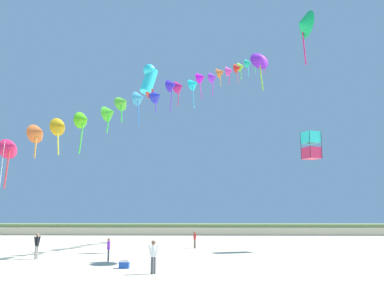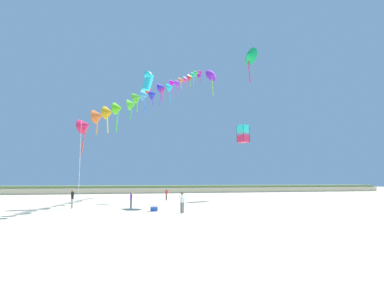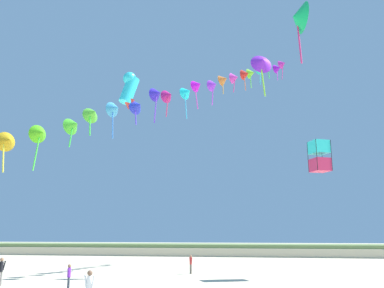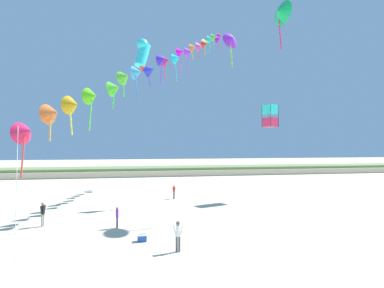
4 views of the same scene
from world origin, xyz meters
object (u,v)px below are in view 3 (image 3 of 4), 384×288
Objects in this scene: person_mid_center at (89,287)px; person_far_left at (1,269)px; large_kite_low_lead at (320,156)px; large_kite_outer_drift at (262,62)px; person_near_right at (69,275)px; person_near_left at (191,263)px; large_kite_mid_trail at (129,89)px; large_kite_high_solo at (298,18)px.

person_mid_center is 0.97× the size of person_far_left.
large_kite_low_lead is 0.59× the size of large_kite_outer_drift.
large_kite_outer_drift is (11.88, 10.34, 17.06)m from person_near_right.
large_kite_low_lead is at bearing 19.98° from person_far_left.
large_kite_low_lead is (12.38, 14.69, 8.22)m from person_mid_center.
large_kite_low_lead reaches higher than person_near_right.
person_near_left is 0.52× the size of large_kite_mid_trail.
large_kite_outer_drift is (17.22, 8.94, 16.91)m from person_far_left.
person_far_left is at bearing -152.58° from large_kite_outer_drift.
large_kite_low_lead is at bearing 49.89° from person_mid_center.
person_near_left is 13.58m from large_kite_low_lead.
large_kite_high_solo is (19.69, 2.15, 17.18)m from person_far_left.
large_kite_high_solo reaches higher than person_near_left.
person_far_left reaches higher than person_near_left.
person_near_left reaches higher than person_near_right.
person_near_left is 14.40m from person_far_left.
person_near_right is 22.77m from large_kite_high_solo.
large_kite_mid_trail is at bearing 66.58° from person_near_right.
person_far_left is 14.99m from large_kite_mid_trail.
large_kite_high_solo reaches higher than large_kite_outer_drift.
large_kite_outer_drift is (8.25, 15.87, 16.95)m from person_mid_center.
large_kite_outer_drift reaches higher than person_near_left.
large_kite_low_lead reaches higher than person_mid_center.
large_kite_low_lead is (10.57, -1.80, 8.33)m from person_near_left.
person_far_left is at bearing -138.42° from person_near_left.
person_near_left is at bearing 63.66° from person_near_right.
large_kite_outer_drift reaches higher than person_near_right.
large_kite_high_solo is at bearing -39.74° from person_near_left.
person_near_left is at bearing 170.35° from large_kite_low_lead.
large_kite_mid_trail is 13.25m from large_kite_high_solo.
large_kite_low_lead is (16.00, 9.17, 8.33)m from person_near_right.
person_far_left is 24.14m from large_kite_low_lead.
large_kite_outer_drift is at bearing 109.98° from large_kite_high_solo.
large_kite_high_solo is (10.72, 9.08, 17.21)m from person_mid_center.
person_near_left is at bearing 140.26° from large_kite_high_solo.
large_kite_low_lead is at bearing -9.65° from person_near_left.
person_far_left reaches higher than person_mid_center.
large_kite_high_solo reaches higher than large_kite_mid_trail.
person_near_right is at bearing 123.26° from person_mid_center.
person_far_left is 0.60× the size of large_kite_mid_trail.
large_kite_high_solo reaches higher than person_mid_center.
person_near_left is 1.00× the size of person_near_right.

